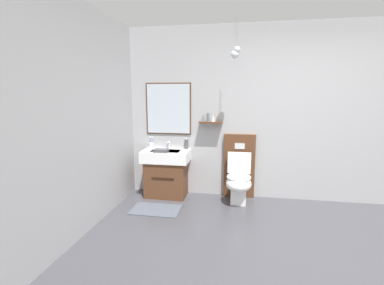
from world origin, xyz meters
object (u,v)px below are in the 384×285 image
(vanity_sink_left, at_px, (166,172))
(toothbrush_cup, at_px, (151,145))
(soap_dispenser, at_px, (186,144))
(toilet, at_px, (239,177))
(folded_hand_towel, at_px, (161,150))

(vanity_sink_left, bearing_deg, toothbrush_cup, 152.06)
(toothbrush_cup, distance_m, soap_dispenser, 0.58)
(vanity_sink_left, bearing_deg, toilet, -0.49)
(toilet, relative_size, folded_hand_towel, 4.55)
(toilet, height_order, folded_hand_towel, toilet)
(toilet, distance_m, toothbrush_cup, 1.49)
(toothbrush_cup, height_order, folded_hand_towel, toothbrush_cup)
(vanity_sink_left, relative_size, folded_hand_towel, 3.36)
(toilet, bearing_deg, soap_dispenser, 168.49)
(toilet, xyz_separation_m, folded_hand_towel, (-1.17, -0.12, 0.39))
(vanity_sink_left, xyz_separation_m, toilet, (1.13, -0.01, -0.02))
(vanity_sink_left, xyz_separation_m, toothbrush_cup, (-0.29, 0.15, 0.40))
(toilet, distance_m, folded_hand_towel, 1.24)
(soap_dispenser, bearing_deg, toilet, -11.51)
(vanity_sink_left, height_order, folded_hand_towel, folded_hand_towel)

